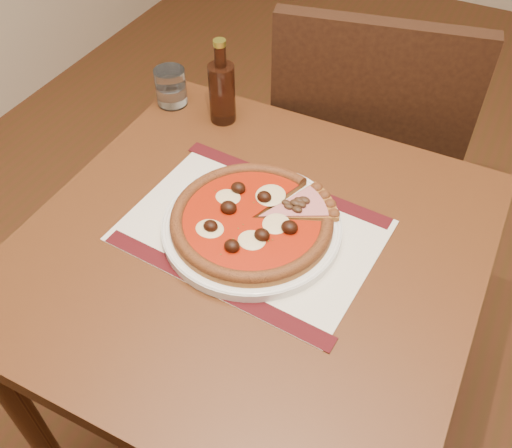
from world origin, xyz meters
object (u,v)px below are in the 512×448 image
(water_glass, at_px, (171,87))
(bottle, at_px, (222,90))
(chair_far, at_px, (364,148))
(plate, at_px, (252,227))
(table, at_px, (251,278))
(pizza, at_px, (251,219))

(water_glass, height_order, bottle, bottle)
(chair_far, height_order, plate, chair_far)
(table, distance_m, plate, 0.12)
(table, distance_m, pizza, 0.14)
(chair_far, relative_size, bottle, 5.03)
(plate, relative_size, pizza, 1.11)
(plate, bearing_deg, bottle, 127.81)
(table, relative_size, water_glass, 9.41)
(table, bearing_deg, chair_far, 86.75)
(table, xyz_separation_m, bottle, (-0.23, 0.30, 0.18))
(table, relative_size, plate, 2.46)
(plate, xyz_separation_m, bottle, (-0.21, 0.28, 0.06))
(pizza, bearing_deg, chair_far, 85.36)
(pizza, height_order, water_glass, water_glass)
(table, height_order, chair_far, chair_far)
(chair_far, height_order, water_glass, chair_far)
(plate, bearing_deg, table, -65.65)
(chair_far, xyz_separation_m, plate, (-0.05, -0.57, 0.21))
(table, xyz_separation_m, pizza, (-0.01, 0.03, 0.13))
(chair_far, distance_m, pizza, 0.61)
(pizza, distance_m, bottle, 0.35)
(table, relative_size, chair_far, 0.83)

